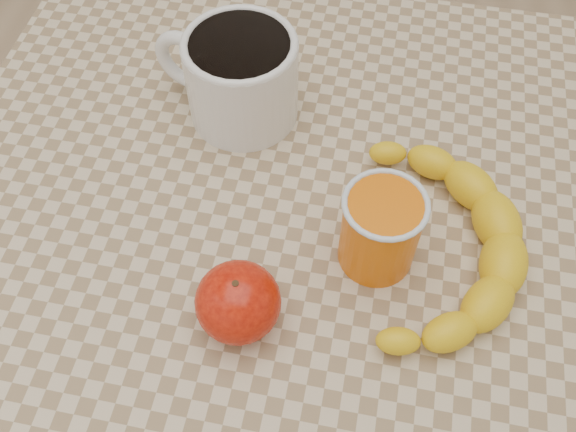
% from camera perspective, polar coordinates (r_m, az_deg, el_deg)
% --- Properties ---
extents(ground, '(3.00, 3.00, 0.00)m').
position_cam_1_polar(ground, '(1.36, -0.00, -18.23)').
color(ground, tan).
rests_on(ground, ground).
extents(table, '(0.80, 0.80, 0.75)m').
position_cam_1_polar(table, '(0.74, -0.00, -4.51)').
color(table, '#C5AE8B').
rests_on(table, ground).
extents(coffee_mug, '(0.19, 0.15, 0.11)m').
position_cam_1_polar(coffee_mug, '(0.73, -4.40, 12.43)').
color(coffee_mug, silver).
rests_on(coffee_mug, table).
extents(orange_juice_glass, '(0.08, 0.08, 0.09)m').
position_cam_1_polar(orange_juice_glass, '(0.62, 8.22, -1.19)').
color(orange_juice_glass, '#DD6107').
rests_on(orange_juice_glass, table).
extents(apple, '(0.10, 0.10, 0.07)m').
position_cam_1_polar(apple, '(0.59, -4.46, -7.64)').
color(apple, '#890C04').
rests_on(apple, table).
extents(banana, '(0.22, 0.30, 0.05)m').
position_cam_1_polar(banana, '(0.65, 13.26, -2.39)').
color(banana, yellow).
rests_on(banana, table).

